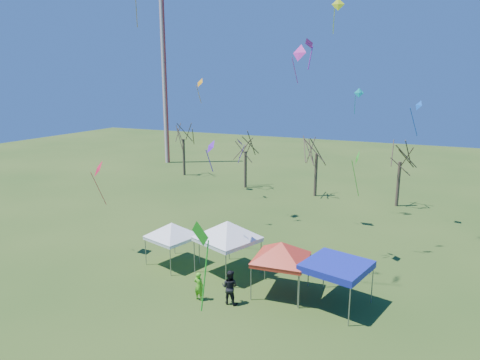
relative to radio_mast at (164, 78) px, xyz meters
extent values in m
plane|color=#294917|center=(28.00, -34.00, -12.50)|extent=(140.00, 140.00, 0.00)
cylinder|color=silver|center=(0.00, 0.00, 0.00)|extent=(0.70, 0.70, 25.00)
cylinder|color=#3D2D21|center=(7.15, -6.62, -10.11)|extent=(0.32, 0.32, 4.78)
cylinder|color=#3D2D21|center=(17.23, -9.35, -10.36)|extent=(0.32, 0.32, 4.28)
cylinder|color=#3D2D21|center=(25.63, -9.62, -10.18)|extent=(0.32, 0.32, 4.64)
cylinder|color=#3D2D21|center=(34.03, -9.96, -10.26)|extent=(0.32, 0.32, 4.49)
cylinder|color=gray|center=(19.97, -31.91, -11.59)|extent=(0.05, 0.05, 1.82)
cylinder|color=gray|center=(20.66, -29.46, -11.59)|extent=(0.05, 0.05, 1.82)
cylinder|color=gray|center=(22.42, -32.60, -11.59)|extent=(0.05, 0.05, 1.82)
cylinder|color=gray|center=(23.11, -30.15, -11.59)|extent=(0.05, 0.05, 1.82)
cube|color=white|center=(21.54, -31.03, -10.57)|extent=(3.37, 3.37, 0.22)
pyramid|color=white|center=(21.54, -31.03, -9.55)|extent=(3.71, 3.71, 0.91)
cylinder|color=gray|center=(23.56, -31.54, -11.41)|extent=(0.07, 0.07, 2.18)
cylinder|color=gray|center=(24.66, -28.70, -11.41)|extent=(0.07, 0.07, 2.18)
cylinder|color=gray|center=(26.40, -32.64, -11.41)|extent=(0.07, 0.07, 2.18)
cylinder|color=gray|center=(27.50, -29.80, -11.41)|extent=(0.07, 0.07, 2.18)
cube|color=white|center=(25.53, -30.67, -10.19)|extent=(4.23, 4.23, 0.26)
pyramid|color=white|center=(25.53, -30.67, -8.97)|extent=(4.30, 4.30, 1.09)
cylinder|color=gray|center=(28.31, -33.31, -11.52)|extent=(0.06, 0.06, 1.96)
cylinder|color=gray|center=(28.06, -30.57, -11.52)|extent=(0.06, 0.06, 1.96)
cylinder|color=gray|center=(31.05, -33.06, -11.52)|extent=(0.06, 0.06, 1.96)
cylinder|color=gray|center=(30.80, -30.32, -11.52)|extent=(0.06, 0.06, 1.96)
cube|color=red|center=(29.56, -31.81, -10.42)|extent=(3.20, 3.20, 0.24)
pyramid|color=red|center=(29.56, -31.81, -9.32)|extent=(4.15, 4.15, 0.98)
cylinder|color=gray|center=(30.98, -32.97, -11.43)|extent=(0.06, 0.06, 2.13)
cylinder|color=gray|center=(31.68, -30.07, -11.43)|extent=(0.06, 0.06, 2.13)
cylinder|color=gray|center=(33.87, -33.68, -11.43)|extent=(0.06, 0.06, 2.13)
cylinder|color=gray|center=(34.58, -30.78, -11.43)|extent=(0.06, 0.06, 2.13)
cube|color=#0E1994|center=(32.78, -31.87, -10.24)|extent=(3.86, 3.86, 0.26)
cube|color=#0E1994|center=(32.78, -31.87, -10.05)|extent=(3.86, 3.86, 0.13)
imported|color=#53BE1E|center=(25.63, -34.52, -11.67)|extent=(0.64, 0.44, 1.67)
imported|color=black|center=(27.40, -34.16, -11.51)|extent=(0.99, 0.79, 1.98)
cone|color=red|center=(15.98, -31.57, -6.23)|extent=(1.45, 1.39, 1.17)
cube|color=red|center=(15.64, -31.28, -7.78)|extent=(0.63, 0.73, 2.47)
cone|color=blue|center=(35.44, -15.39, -2.27)|extent=(0.84, 0.93, 0.81)
cube|color=blue|center=(35.17, -15.03, -3.67)|extent=(0.77, 0.60, 2.39)
cone|color=orange|center=(13.32, -12.73, -0.50)|extent=(1.26, 1.11, 0.99)
cube|color=orange|center=(13.08, -12.58, -1.74)|extent=(0.35, 0.53, 1.94)
cone|color=#E5FF1A|center=(30.68, -25.31, 4.33)|extent=(0.85, 0.50, 0.79)
cube|color=#E5FF1A|center=(30.47, -25.37, 3.36)|extent=(0.18, 0.47, 1.54)
cone|color=purple|center=(29.21, -26.33, 1.99)|extent=(0.91, 0.84, 0.67)
cube|color=purple|center=(29.34, -26.41, 1.08)|extent=(0.23, 0.30, 1.44)
cone|color=green|center=(32.42, -25.36, -5.24)|extent=(0.56, 1.08, 1.02)
cube|color=green|center=(32.35, -25.08, -6.71)|extent=(0.61, 0.19, 2.44)
cone|color=#5719AF|center=(18.56, -13.72, -6.50)|extent=(1.25, 1.24, 0.85)
cube|color=#5719AF|center=(18.82, -13.97, -7.71)|extent=(0.55, 0.57, 1.91)
cone|color=#EA34B3|center=(26.67, -20.24, 1.81)|extent=(1.43, 0.97, 1.33)
cube|color=#EA34B3|center=(26.32, -20.09, 0.47)|extent=(0.36, 0.76, 2.01)
cone|color=green|center=(29.04, -39.98, -6.14)|extent=(1.20, 0.84, 1.13)
cube|color=green|center=(29.23, -40.07, -7.88)|extent=(0.23, 0.42, 2.92)
cone|color=#0BB0B1|center=(30.51, -14.77, -1.35)|extent=(0.87, 0.37, 0.84)
cube|color=#0BB0B1|center=(30.23, -14.81, -2.39)|extent=(0.13, 0.60, 1.67)
cone|color=#601BBE|center=(25.13, -32.02, -4.05)|extent=(1.00, 0.97, 0.78)
cube|color=#601BBE|center=(24.98, -31.88, -4.94)|extent=(0.33, 0.37, 1.36)
camera|label=1|loc=(37.07, -53.68, -0.33)|focal=32.00mm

